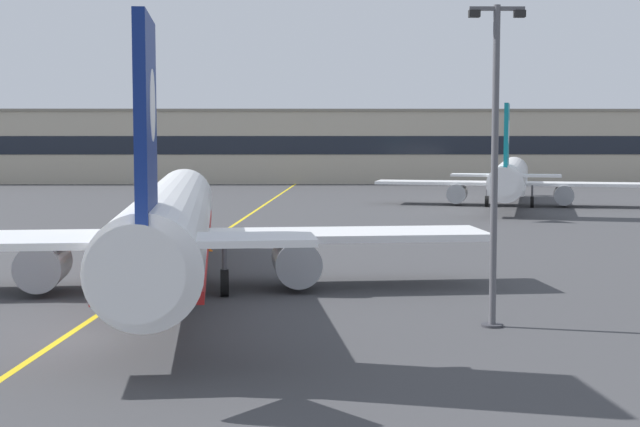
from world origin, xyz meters
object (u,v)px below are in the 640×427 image
object	(u,v)px
airliner_background	(510,178)
apron_lamp_post	(495,160)
airliner_foreground	(171,224)
safety_cone_by_nose_gear	(209,247)

from	to	relation	value
airliner_background	apron_lamp_post	world-z (taller)	apron_lamp_post
apron_lamp_post	airliner_foreground	bearing A→B (deg)	148.12
airliner_foreground	safety_cone_by_nose_gear	bearing A→B (deg)	89.40
apron_lamp_post	safety_cone_by_nose_gear	xyz separation A→B (m)	(-14.14, 24.80, -6.50)
airliner_foreground	apron_lamp_post	xyz separation A→B (m)	(14.31, -8.90, 3.39)
apron_lamp_post	safety_cone_by_nose_gear	world-z (taller)	apron_lamp_post
airliner_foreground	safety_cone_by_nose_gear	xyz separation A→B (m)	(0.17, 15.90, -3.11)
airliner_foreground	airliner_background	bearing A→B (deg)	62.60
apron_lamp_post	airliner_background	bearing A→B (deg)	77.51
airliner_background	safety_cone_by_nose_gear	distance (m)	48.17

